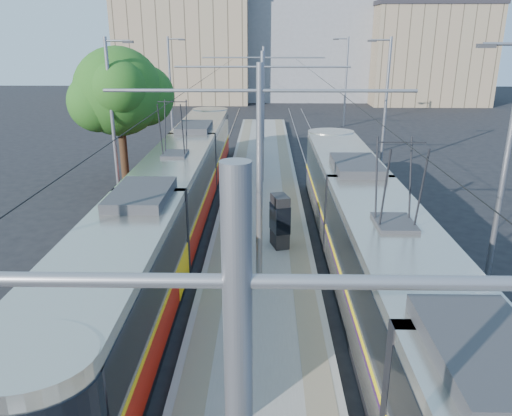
{
  "coord_description": "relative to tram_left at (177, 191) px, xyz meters",
  "views": [
    {
      "loc": [
        0.18,
        -6.9,
        8.01
      ],
      "look_at": [
        -0.17,
        11.66,
        1.6
      ],
      "focal_mm": 35.0,
      "sensor_mm": 36.0,
      "label": 1
    }
  ],
  "objects": [
    {
      "name": "platform",
      "position": [
        3.6,
        3.53,
        -1.56
      ],
      "size": [
        4.0,
        50.0,
        0.3
      ],
      "primitive_type": "cube",
      "color": "gray",
      "rests_on": "ground"
    },
    {
      "name": "tactile_strip_left",
      "position": [
        2.15,
        3.53,
        -1.4
      ],
      "size": [
        0.7,
        50.0,
        0.01
      ],
      "primitive_type": "cube",
      "color": "gray",
      "rests_on": "platform"
    },
    {
      "name": "tree",
      "position": [
        -3.8,
        6.91,
        3.41
      ],
      "size": [
        5.21,
        4.81,
        7.56
      ],
      "color": "#382314",
      "rests_on": "ground"
    },
    {
      "name": "building_left",
      "position": [
        -6.4,
        46.53,
        5.37
      ],
      "size": [
        16.32,
        12.24,
        14.14
      ],
      "color": "gray",
      "rests_on": "ground"
    },
    {
      "name": "building_right",
      "position": [
        23.6,
        44.53,
        4.26
      ],
      "size": [
        14.28,
        10.2,
        11.92
      ],
      "color": "gray",
      "rests_on": "ground"
    },
    {
      "name": "tactile_strip_right",
      "position": [
        5.05,
        3.53,
        -1.4
      ],
      "size": [
        0.7,
        50.0,
        0.01
      ],
      "primitive_type": "cube",
      "color": "gray",
      "rests_on": "platform"
    },
    {
      "name": "rails",
      "position": [
        3.6,
        3.53,
        -1.69
      ],
      "size": [
        8.71,
        70.0,
        0.03
      ],
      "color": "gray",
      "rests_on": "ground"
    },
    {
      "name": "tram_right",
      "position": [
        7.2,
        -8.01,
        0.15
      ],
      "size": [
        2.43,
        29.06,
        5.5
      ],
      "color": "black",
      "rests_on": "ground"
    },
    {
      "name": "tram_left",
      "position": [
        0.0,
        0.0,
        0.0
      ],
      "size": [
        2.43,
        29.7,
        5.5
      ],
      "color": "black",
      "rests_on": "ground"
    },
    {
      "name": "street_lamps",
      "position": [
        3.6,
        7.53,
        2.47
      ],
      "size": [
        15.18,
        38.22,
        8.0
      ],
      "color": "gray",
      "rests_on": "ground"
    },
    {
      "name": "building_centre",
      "position": [
        9.6,
        50.53,
        5.25
      ],
      "size": [
        18.36,
        14.28,
        13.9
      ],
      "color": "gray",
      "rests_on": "ground"
    },
    {
      "name": "shelter",
      "position": [
        4.35,
        -2.54,
        -0.33
      ],
      "size": [
        0.8,
        1.05,
        2.05
      ],
      "rotation": [
        0.0,
        0.0,
        0.28
      ],
      "color": "black",
      "rests_on": "platform"
    },
    {
      "name": "catenary",
      "position": [
        3.6,
        0.68,
        2.82
      ],
      "size": [
        9.2,
        70.0,
        7.0
      ],
      "color": "gray",
      "rests_on": "platform"
    }
  ]
}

